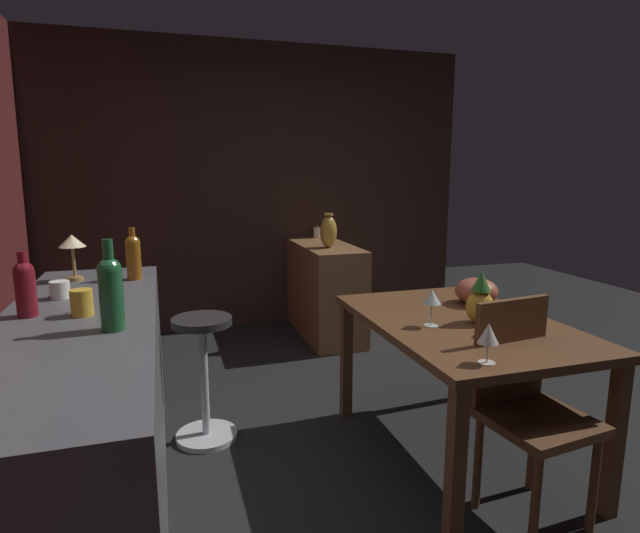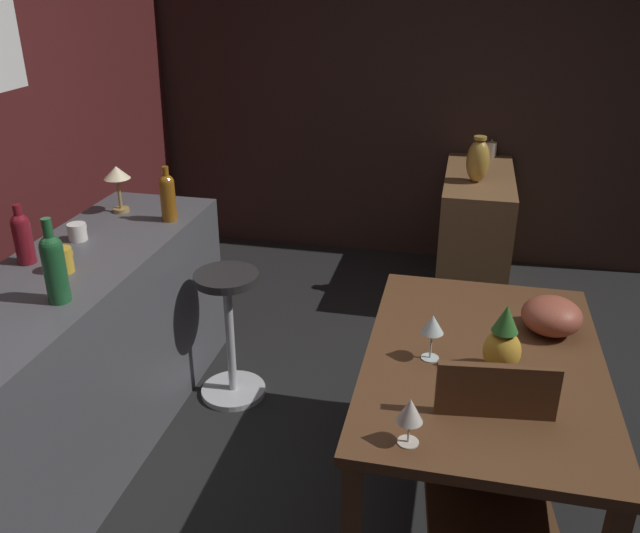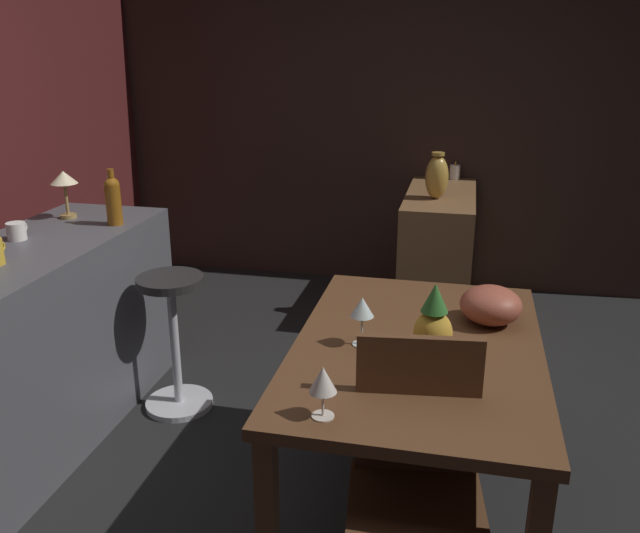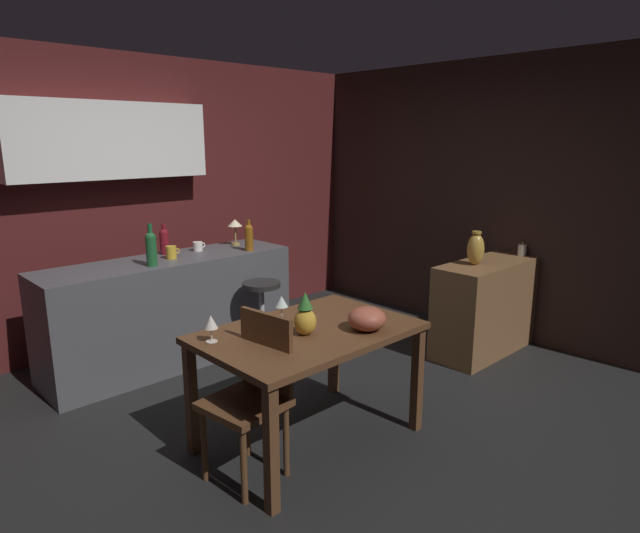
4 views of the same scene
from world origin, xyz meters
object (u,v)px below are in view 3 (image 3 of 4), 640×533
at_px(dining_table, 417,366).
at_px(vase_brass, 437,177).
at_px(fruit_bowl, 491,305).
at_px(wine_bottle_amber, 113,199).
at_px(pillar_candle_tall, 455,172).
at_px(wine_glass_left, 414,350).
at_px(wine_glass_center, 362,308).
at_px(sideboard_cabinet, 438,252).
at_px(counter_lamp, 64,182).
at_px(pineapple_centerpiece, 433,325).
at_px(wine_glass_right, 323,381).
at_px(cup_white, 17,231).
at_px(chair_near_window, 416,480).
at_px(bar_stool, 174,339).

relative_size(dining_table, vase_brass, 4.50).
bearing_deg(fruit_bowl, wine_bottle_amber, 75.96).
bearing_deg(pillar_candle_tall, wine_glass_left, 179.17).
xyz_separation_m(dining_table, pillar_candle_tall, (2.60, -0.05, 0.22)).
height_order(wine_glass_left, wine_glass_center, wine_glass_center).
bearing_deg(wine_glass_left, wine_bottle_amber, 58.35).
distance_m(dining_table, sideboard_cabinet, 2.16).
bearing_deg(vase_brass, dining_table, -178.49).
height_order(wine_glass_center, vase_brass, vase_brass).
xyz_separation_m(wine_bottle_amber, counter_lamp, (0.06, 0.30, 0.06)).
distance_m(pineapple_centerpiece, fruit_bowl, 0.38).
distance_m(dining_table, wine_glass_left, 0.32).
distance_m(wine_glass_left, counter_lamp, 2.12).
xyz_separation_m(pineapple_centerpiece, fruit_bowl, (0.32, -0.20, -0.04)).
distance_m(wine_glass_right, wine_glass_center, 0.49).
relative_size(wine_glass_left, fruit_bowl, 0.58).
distance_m(sideboard_cabinet, wine_glass_left, 2.44).
height_order(cup_white, counter_lamp, counter_lamp).
relative_size(sideboard_cabinet, wine_bottle_amber, 4.00).
bearing_deg(sideboard_cabinet, chair_near_window, -178.53).
bearing_deg(vase_brass, wine_bottle_amber, 130.21).
distance_m(sideboard_cabinet, pineapple_centerpiece, 2.26).
distance_m(bar_stool, pillar_candle_tall, 2.44).
bearing_deg(vase_brass, chair_near_window, -177.79).
height_order(cup_white, vase_brass, vase_brass).
distance_m(sideboard_cabinet, fruit_bowl, 1.96).
bearing_deg(pineapple_centerpiece, wine_glass_center, 84.21).
xyz_separation_m(sideboard_cabinet, pineapple_centerpiece, (-2.22, -0.08, 0.44)).
bearing_deg(dining_table, pillar_candle_tall, -0.99).
xyz_separation_m(wine_glass_left, fruit_bowl, (0.50, -0.25, -0.03)).
distance_m(wine_glass_left, pineapple_centerpiece, 0.19).
distance_m(pineapple_centerpiece, wine_bottle_amber, 1.78).
bearing_deg(wine_bottle_amber, vase_brass, -49.79).
distance_m(wine_glass_center, pineapple_centerpiece, 0.25).
bearing_deg(counter_lamp, pillar_candle_tall, -45.61).
bearing_deg(wine_bottle_amber, counter_lamp, 78.33).
bearing_deg(fruit_bowl, counter_lamp, 76.30).
xyz_separation_m(bar_stool, wine_glass_center, (-0.62, -1.02, 0.51)).
xyz_separation_m(bar_stool, pineapple_centerpiece, (-0.64, -1.27, 0.48)).
distance_m(wine_glass_right, counter_lamp, 2.08).
bearing_deg(sideboard_cabinet, bar_stool, 142.92).
distance_m(cup_white, counter_lamp, 0.42).
distance_m(pillar_candle_tall, vase_brass, 0.66).
bearing_deg(dining_table, sideboard_cabinet, 0.67).
height_order(pillar_candle_tall, vase_brass, vase_brass).
height_order(chair_near_window, cup_white, cup_white).
distance_m(bar_stool, counter_lamp, 0.97).
height_order(bar_stool, wine_glass_left, wine_glass_left).
relative_size(wine_glass_right, pineapple_centerpiece, 0.61).
height_order(wine_bottle_amber, pillar_candle_tall, wine_bottle_amber).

